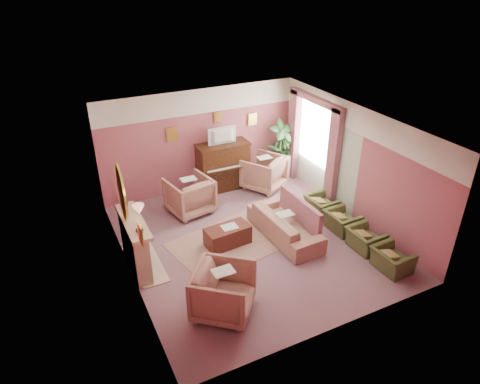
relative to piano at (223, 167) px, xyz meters
name	(u,v)px	position (x,y,z in m)	size (l,w,h in m)	color
floor	(252,241)	(-0.50, -2.68, -0.65)	(5.50, 6.00, 0.01)	#805A66
ceiling	(253,125)	(-0.50, -2.68, 2.15)	(5.50, 6.00, 0.01)	white
wall_back	(201,140)	(-0.50, 0.32, 0.75)	(5.50, 0.02, 2.80)	#874B60
wall_front	(340,266)	(-0.50, -5.68, 0.75)	(5.50, 0.02, 2.80)	#874B60
wall_left	(124,217)	(-3.25, -2.68, 0.75)	(0.02, 6.00, 2.80)	#874B60
wall_right	(354,163)	(2.25, -2.68, 0.75)	(0.02, 6.00, 2.80)	#874B60
picture_rail_band	(199,102)	(-0.50, 0.31, 1.82)	(5.50, 0.01, 0.65)	white
stripe_panel	(320,156)	(2.23, -1.38, 0.42)	(0.01, 3.00, 2.15)	beige
fireplace_surround	(135,246)	(-3.09, -2.48, -0.10)	(0.30, 1.40, 1.10)	#CCB290
fireplace_inset	(141,250)	(-2.99, -2.48, -0.25)	(0.18, 0.72, 0.68)	black
fire_ember	(143,257)	(-2.95, -2.48, -0.43)	(0.06, 0.54, 0.10)	#E65932
mantel_shelf	(133,222)	(-3.06, -2.48, 0.47)	(0.40, 1.55, 0.07)	#CCB290
hearth	(147,264)	(-2.89, -2.48, -0.64)	(0.55, 1.50, 0.02)	#CCB290
mirror_frame	(121,193)	(-3.20, -2.48, 1.15)	(0.04, 0.72, 1.20)	gold
mirror_glass	(123,193)	(-3.17, -2.48, 1.15)	(0.01, 0.60, 1.06)	silver
sconce_shade	(139,209)	(-3.12, -3.53, 1.33)	(0.20, 0.20, 0.16)	#FFB39A
piano	(223,167)	(0.00, 0.00, 0.00)	(1.40, 0.60, 1.30)	#341B0D
piano_keyshelf	(228,169)	(0.00, -0.35, 0.07)	(1.30, 0.12, 0.06)	#341B0D
piano_keys	(228,168)	(0.00, -0.35, 0.11)	(1.20, 0.08, 0.02)	silver
piano_top	(223,144)	(0.00, 0.00, 0.66)	(1.45, 0.65, 0.04)	#341B0D
television	(223,135)	(0.00, -0.05, 0.95)	(0.80, 0.12, 0.48)	black
print_back_left	(172,134)	(-1.30, 0.28, 1.07)	(0.30, 0.03, 0.38)	gold
print_back_right	(253,119)	(1.05, 0.28, 1.13)	(0.26, 0.03, 0.34)	gold
print_back_mid	(218,117)	(0.00, 0.28, 1.35)	(0.22, 0.03, 0.26)	gold
print_left_wall	(140,234)	(-3.21, -3.88, 1.07)	(0.03, 0.28, 0.36)	gold
window_blind	(316,131)	(2.20, -1.13, 1.05)	(0.03, 1.40, 1.80)	silver
curtain_left	(333,158)	(2.12, -2.05, 0.65)	(0.16, 0.34, 2.60)	#955360
curtain_right	(294,135)	(2.12, -0.21, 0.65)	(0.16, 0.34, 2.60)	#955360
pelmet	(316,100)	(2.12, -1.13, 1.91)	(0.16, 2.20, 0.16)	#955360
mantel_plant	(126,202)	(-3.05, -1.93, 0.64)	(0.16, 0.16, 0.28)	#2A5B2C
mantel_vase	(139,229)	(-3.05, -2.98, 0.58)	(0.16, 0.16, 0.16)	white
area_rug	(230,243)	(-0.99, -2.55, -0.64)	(2.50, 1.80, 0.01)	#9C7264
coffee_table	(228,236)	(-1.05, -2.56, -0.43)	(1.00, 0.50, 0.45)	#481B14
table_paper	(230,227)	(-1.00, -2.56, -0.20)	(0.35, 0.28, 0.01)	silver
sofa	(285,221)	(0.27, -2.85, -0.22)	(0.71, 2.12, 0.86)	#A87764
sofa_throw	(300,210)	(0.67, -2.85, -0.05)	(0.11, 1.61, 0.59)	#955360
floral_armchair_left	(189,194)	(-1.31, -0.83, -0.12)	(1.01, 1.01, 1.05)	#A87764
floral_armchair_right	(264,171)	(1.01, -0.51, -0.12)	(1.01, 1.01, 1.05)	#A87764
floral_armchair_front	(224,289)	(-2.00, -4.46, -0.12)	(1.01, 1.01, 1.05)	#A87764
olive_chair_a	(392,257)	(1.61, -4.88, -0.32)	(0.53, 0.76, 0.65)	#495329
olive_chair_b	(366,236)	(1.61, -4.06, -0.32)	(0.53, 0.76, 0.65)	#495329
olive_chair_c	(342,219)	(1.61, -3.24, -0.32)	(0.53, 0.76, 0.65)	#495329
olive_chair_d	(322,203)	(1.61, -2.42, -0.32)	(0.53, 0.76, 0.65)	#495329
side_table	(282,165)	(1.89, -0.07, -0.30)	(0.52, 0.52, 0.70)	silver
side_plant_big	(283,149)	(1.89, -0.07, 0.22)	(0.30, 0.30, 0.34)	#2A5B2C
side_plant_small	(289,150)	(2.01, -0.17, 0.19)	(0.16, 0.16, 0.28)	#2A5B2C
palm_pot	(280,172)	(1.76, -0.16, -0.48)	(0.34, 0.34, 0.34)	brown
palm_plant	(281,144)	(1.76, -0.16, 0.41)	(0.76, 0.76, 1.44)	#2A5B2C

